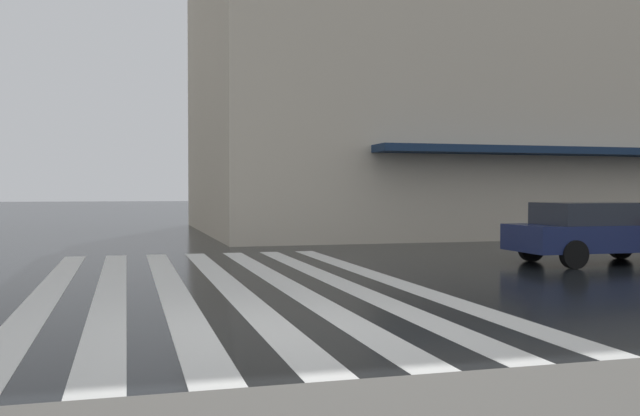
% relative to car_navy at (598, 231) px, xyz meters
% --- Properties ---
extents(ground_plane, '(220.00, 220.00, 0.00)m').
position_rel_car_navy_xyz_m(ground_plane, '(-5.50, 8.70, -0.76)').
color(ground_plane, black).
extents(zebra_crossing, '(13.00, 6.50, 0.01)m').
position_rel_car_navy_xyz_m(zebra_crossing, '(-1.50, 8.74, -0.75)').
color(zebra_crossing, silver).
rests_on(zebra_crossing, ground_plane).
extents(haussmann_block_corner, '(15.54, 29.86, 18.57)m').
position_rel_car_navy_xyz_m(haussmann_block_corner, '(14.16, -7.41, 8.33)').
color(haussmann_block_corner, beige).
rests_on(haussmann_block_corner, ground_plane).
extents(car_navy, '(1.85, 4.10, 1.41)m').
position_rel_car_navy_xyz_m(car_navy, '(0.00, 0.00, 0.00)').
color(car_navy, navy).
rests_on(car_navy, ground_plane).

